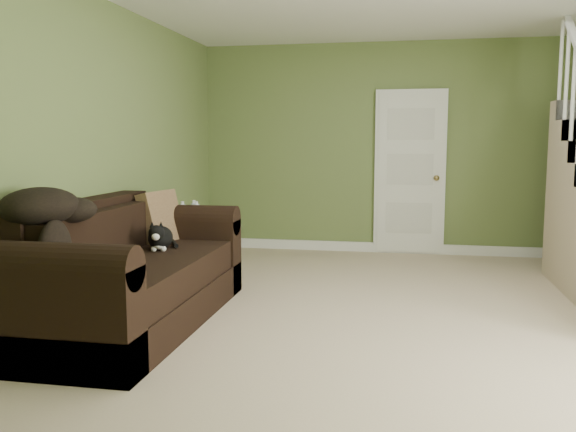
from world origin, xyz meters
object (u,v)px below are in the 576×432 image
at_px(sofa, 128,277).
at_px(cat, 159,238).
at_px(side_table, 192,248).
at_px(banana, 111,269).

xyz_separation_m(sofa, cat, (0.10, 0.39, 0.25)).
bearing_deg(cat, sofa, -117.04).
distance_m(side_table, cat, 1.39).
bearing_deg(sofa, side_table, 93.66).
distance_m(side_table, banana, 2.27).
bearing_deg(side_table, banana, -83.92).
distance_m(cat, banana, 0.91).
bearing_deg(banana, side_table, 86.37).
height_order(side_table, banana, side_table).
height_order(side_table, cat, side_table).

